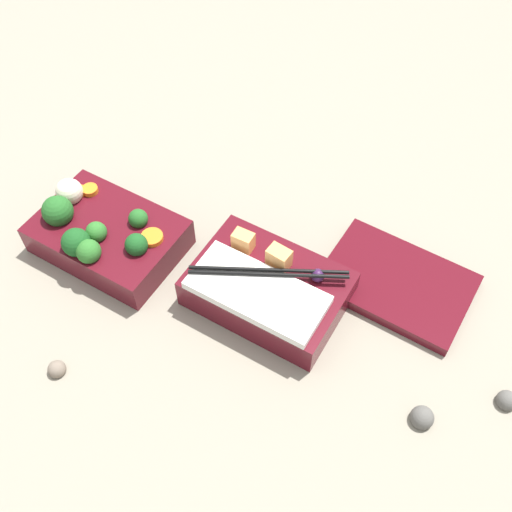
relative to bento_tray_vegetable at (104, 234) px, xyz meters
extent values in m
plane|color=gray|center=(0.13, 0.03, -0.03)|extent=(3.00, 3.00, 0.00)
cube|color=#510F19|center=(0.00, 0.00, -0.01)|extent=(0.20, 0.14, 0.05)
sphere|color=#2D7028|center=(0.01, -0.02, 0.02)|extent=(0.03, 0.03, 0.03)
sphere|color=#19511E|center=(0.07, -0.01, 0.03)|extent=(0.03, 0.03, 0.03)
sphere|color=#236023|center=(-0.06, -0.02, 0.03)|extent=(0.04, 0.04, 0.04)
sphere|color=#2D7028|center=(0.02, -0.05, 0.03)|extent=(0.03, 0.03, 0.03)
sphere|color=#236023|center=(0.04, 0.03, 0.02)|extent=(0.03, 0.03, 0.03)
sphere|color=#19511E|center=(0.00, -0.05, 0.03)|extent=(0.04, 0.04, 0.04)
cylinder|color=orange|center=(-0.06, 0.04, 0.02)|extent=(0.03, 0.03, 0.01)
cylinder|color=orange|center=(-0.07, 0.03, 0.02)|extent=(0.03, 0.03, 0.01)
cylinder|color=orange|center=(0.07, 0.02, 0.02)|extent=(0.04, 0.04, 0.01)
sphere|color=beige|center=(-0.07, 0.02, 0.03)|extent=(0.04, 0.04, 0.04)
cube|color=#510F19|center=(0.24, 0.04, -0.01)|extent=(0.20, 0.14, 0.05)
cube|color=white|center=(0.24, 0.01, 0.02)|extent=(0.18, 0.08, 0.01)
cube|color=#F4A356|center=(0.19, 0.07, 0.03)|extent=(0.03, 0.02, 0.03)
cube|color=#F4A356|center=(0.24, 0.07, 0.03)|extent=(0.03, 0.02, 0.03)
sphere|color=#381942|center=(0.30, 0.07, 0.03)|extent=(0.02, 0.02, 0.02)
cylinder|color=black|center=(0.25, 0.04, 0.03)|extent=(0.18, 0.10, 0.01)
cylinder|color=black|center=(0.24, 0.04, 0.03)|extent=(0.18, 0.10, 0.01)
cube|color=#510F19|center=(0.39, 0.15, -0.02)|extent=(0.20, 0.14, 0.02)
sphere|color=#7A6B5B|center=(0.07, -0.19, -0.02)|extent=(0.02, 0.02, 0.02)
sphere|color=#595651|center=(0.57, 0.06, -0.02)|extent=(0.02, 0.02, 0.02)
sphere|color=#595651|center=(0.49, -0.02, -0.02)|extent=(0.03, 0.03, 0.03)
camera|label=1|loc=(0.46, -0.35, 0.65)|focal=42.00mm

